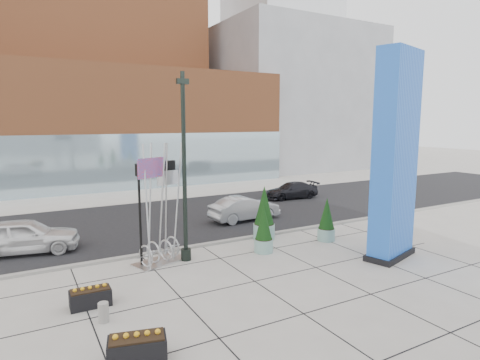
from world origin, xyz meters
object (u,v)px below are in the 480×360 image
public_art_sculpture (160,232)px  blue_pylon (395,160)px  lamp_post (185,186)px  overhead_street_sign (156,177)px  car_white_west (24,236)px  concrete_bollard (103,312)px  car_silver_mid (245,209)px

public_art_sculpture → blue_pylon: bearing=-44.2°
lamp_post → overhead_street_sign: 1.26m
lamp_post → public_art_sculpture: 2.26m
car_white_west → public_art_sculpture: bearing=-118.2°
public_art_sculpture → car_white_west: bearing=121.8°
blue_pylon → lamp_post: blue_pylon is taller
public_art_sculpture → overhead_street_sign: 2.38m
lamp_post → car_white_west: size_ratio=1.71×
concrete_bollard → car_silver_mid: 13.51m
blue_pylon → overhead_street_sign: bearing=138.4°
car_white_west → car_silver_mid: 12.05m
blue_pylon → overhead_street_sign: blue_pylon is taller
car_white_west → car_silver_mid: (12.04, 0.47, -0.07)m
car_silver_mid → overhead_street_sign: bearing=119.6°
public_art_sculpture → car_white_west: (-5.12, 4.22, -0.55)m
blue_pylon → concrete_bollard: (-12.45, 0.15, -4.10)m
blue_pylon → car_silver_mid: blue_pylon is taller
overhead_street_sign → car_white_west: (-5.03, 4.26, -2.93)m
overhead_street_sign → public_art_sculpture: bearing=4.9°
blue_pylon → car_white_west: blue_pylon is taller
public_art_sculpture → car_white_west: public_art_sculpture is taller
public_art_sculpture → car_silver_mid: (6.93, 4.68, -0.63)m
blue_pylon → car_white_west: bearing=132.5°
overhead_street_sign → car_silver_mid: 8.98m
public_art_sculpture → overhead_street_sign: public_art_sculpture is taller
blue_pylon → lamp_post: 9.24m
blue_pylon → lamp_post: (-8.20, 4.12, -1.08)m
public_art_sculpture → car_white_west: 6.65m
lamp_post → car_silver_mid: bearing=40.4°
lamp_post → blue_pylon: bearing=-26.7°
lamp_post → public_art_sculpture: lamp_post is taller
concrete_bollard → overhead_street_sign: (3.09, 4.22, 3.43)m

